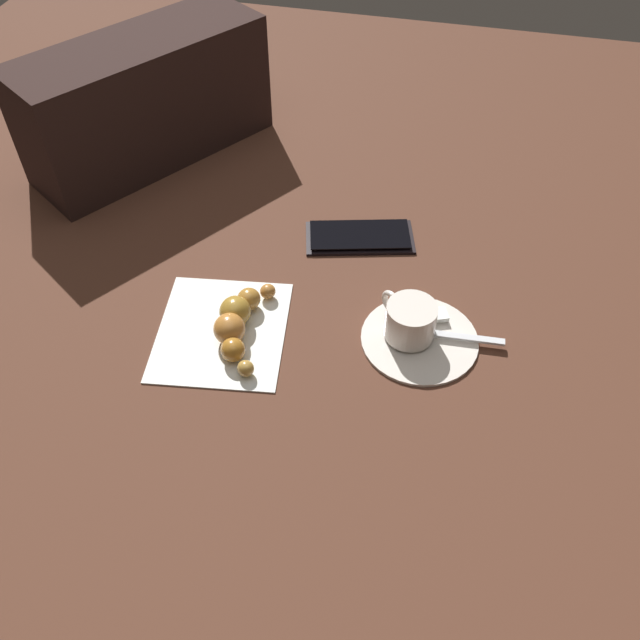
{
  "coord_description": "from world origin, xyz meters",
  "views": [
    {
      "loc": [
        -0.12,
        0.53,
        0.62
      ],
      "look_at": [
        0.01,
        0.01,
        0.03
      ],
      "focal_mm": 37.93,
      "sensor_mm": 36.0,
      "label": 1
    }
  ],
  "objects_px": {
    "espresso_cup": "(410,320)",
    "teaspoon": "(427,332)",
    "napkin": "(222,330)",
    "saucer": "(420,338)",
    "sugar_packet": "(422,316)",
    "cell_phone": "(360,236)",
    "croissant": "(237,322)",
    "laptop_bag": "(146,100)"
  },
  "relations": [
    {
      "from": "croissant",
      "to": "espresso_cup",
      "type": "bearing_deg",
      "value": -168.72
    },
    {
      "from": "croissant",
      "to": "cell_phone",
      "type": "bearing_deg",
      "value": -118.24
    },
    {
      "from": "teaspoon",
      "to": "sugar_packet",
      "type": "relative_size",
      "value": 2.2
    },
    {
      "from": "espresso_cup",
      "to": "sugar_packet",
      "type": "relative_size",
      "value": 1.13
    },
    {
      "from": "saucer",
      "to": "laptop_bag",
      "type": "xyz_separation_m",
      "value": [
        0.46,
        -0.3,
        0.09
      ]
    },
    {
      "from": "cell_phone",
      "to": "laptop_bag",
      "type": "relative_size",
      "value": 0.43
    },
    {
      "from": "laptop_bag",
      "to": "sugar_packet",
      "type": "bearing_deg",
      "value": 93.08
    },
    {
      "from": "espresso_cup",
      "to": "laptop_bag",
      "type": "bearing_deg",
      "value": -33.71
    },
    {
      "from": "espresso_cup",
      "to": "croissant",
      "type": "bearing_deg",
      "value": 11.28
    },
    {
      "from": "napkin",
      "to": "laptop_bag",
      "type": "relative_size",
      "value": 0.46
    },
    {
      "from": "espresso_cup",
      "to": "laptop_bag",
      "type": "relative_size",
      "value": 0.19
    },
    {
      "from": "sugar_packet",
      "to": "croissant",
      "type": "xyz_separation_m",
      "value": [
        0.21,
        0.07,
        0.01
      ]
    },
    {
      "from": "laptop_bag",
      "to": "croissant",
      "type": "bearing_deg",
      "value": 69.59
    },
    {
      "from": "sugar_packet",
      "to": "napkin",
      "type": "relative_size",
      "value": 0.36
    },
    {
      "from": "croissant",
      "to": "laptop_bag",
      "type": "bearing_deg",
      "value": -53.96
    },
    {
      "from": "napkin",
      "to": "laptop_bag",
      "type": "distance_m",
      "value": 0.42
    },
    {
      "from": "napkin",
      "to": "cell_phone",
      "type": "relative_size",
      "value": 1.08
    },
    {
      "from": "teaspoon",
      "to": "napkin",
      "type": "distance_m",
      "value": 0.25
    },
    {
      "from": "sugar_packet",
      "to": "espresso_cup",
      "type": "bearing_deg",
      "value": 43.21
    },
    {
      "from": "sugar_packet",
      "to": "laptop_bag",
      "type": "xyz_separation_m",
      "value": [
        0.46,
        -0.27,
        0.08
      ]
    },
    {
      "from": "croissant",
      "to": "laptop_bag",
      "type": "distance_m",
      "value": 0.43
    },
    {
      "from": "saucer",
      "to": "teaspoon",
      "type": "bearing_deg",
      "value": -141.79
    },
    {
      "from": "croissant",
      "to": "cell_phone",
      "type": "height_order",
      "value": "croissant"
    },
    {
      "from": "saucer",
      "to": "sugar_packet",
      "type": "height_order",
      "value": "sugar_packet"
    },
    {
      "from": "teaspoon",
      "to": "sugar_packet",
      "type": "distance_m",
      "value": 0.03
    },
    {
      "from": "saucer",
      "to": "sugar_packet",
      "type": "xyz_separation_m",
      "value": [
        0.0,
        -0.03,
        0.01
      ]
    },
    {
      "from": "teaspoon",
      "to": "napkin",
      "type": "height_order",
      "value": "teaspoon"
    },
    {
      "from": "sugar_packet",
      "to": "cell_phone",
      "type": "distance_m",
      "value": 0.17
    },
    {
      "from": "cell_phone",
      "to": "napkin",
      "type": "bearing_deg",
      "value": 57.88
    },
    {
      "from": "espresso_cup",
      "to": "laptop_bag",
      "type": "distance_m",
      "value": 0.54
    },
    {
      "from": "laptop_bag",
      "to": "teaspoon",
      "type": "bearing_deg",
      "value": 91.45
    },
    {
      "from": "teaspoon",
      "to": "laptop_bag",
      "type": "distance_m",
      "value": 0.56
    },
    {
      "from": "teaspoon",
      "to": "laptop_bag",
      "type": "xyz_separation_m",
      "value": [
        0.47,
        -0.3,
        0.08
      ]
    },
    {
      "from": "cell_phone",
      "to": "laptop_bag",
      "type": "distance_m",
      "value": 0.39
    },
    {
      "from": "napkin",
      "to": "laptop_bag",
      "type": "bearing_deg",
      "value": -56.43
    },
    {
      "from": "teaspoon",
      "to": "cell_phone",
      "type": "xyz_separation_m",
      "value": [
        0.11,
        -0.16,
        -0.01
      ]
    },
    {
      "from": "teaspoon",
      "to": "sugar_packet",
      "type": "height_order",
      "value": "teaspoon"
    },
    {
      "from": "teaspoon",
      "to": "cell_phone",
      "type": "bearing_deg",
      "value": -55.05
    },
    {
      "from": "saucer",
      "to": "croissant",
      "type": "distance_m",
      "value": 0.22
    },
    {
      "from": "croissant",
      "to": "cell_phone",
      "type": "xyz_separation_m",
      "value": [
        -0.11,
        -0.21,
        -0.02
      ]
    },
    {
      "from": "saucer",
      "to": "napkin",
      "type": "relative_size",
      "value": 0.81
    },
    {
      "from": "espresso_cup",
      "to": "teaspoon",
      "type": "xyz_separation_m",
      "value": [
        -0.02,
        -0.0,
        -0.02
      ]
    }
  ]
}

